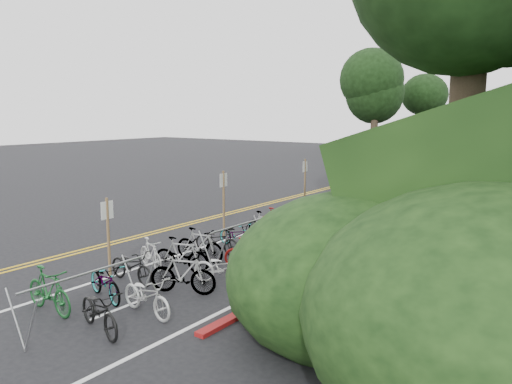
# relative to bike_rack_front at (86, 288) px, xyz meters

# --- Properties ---
(ground) EXTENTS (120.00, 120.00, 0.00)m
(ground) POSITION_rel_bike_rack_front_xyz_m (-3.37, 3.01, -0.89)
(ground) COLOR black
(ground) RESTS_ON ground
(road_markings) EXTENTS (7.47, 80.00, 0.01)m
(road_markings) POSITION_rel_bike_rack_front_xyz_m (-2.73, 13.10, -0.89)
(road_markings) COLOR gold
(road_markings) RESTS_ON ground
(red_curb) EXTENTS (0.25, 28.00, 0.10)m
(red_curb) POSITION_rel_bike_rack_front_xyz_m (2.33, 15.01, -0.84)
(red_curb) COLOR maroon
(red_curb) RESTS_ON ground
(bike_rack_front) EXTENTS (1.17, 3.08, 1.22)m
(bike_rack_front) POSITION_rel_bike_rack_front_xyz_m (0.00, 0.00, 0.00)
(bike_rack_front) COLOR gray
(bike_rack_front) RESTS_ON ground
(bike_racks_rest) EXTENTS (1.14, 23.00, 1.17)m
(bike_racks_rest) POSITION_rel_bike_rack_front_xyz_m (-0.37, 16.01, -0.04)
(bike_racks_rest) COLOR gray
(bike_racks_rest) RESTS_ON ground
(signpost_near) EXTENTS (0.08, 0.40, 2.31)m
(signpost_near) POSITION_rel_bike_rack_front_xyz_m (-2.28, 2.37, 0.43)
(signpost_near) COLOR brown
(signpost_near) RESTS_ON ground
(signposts_rest) EXTENTS (0.08, 18.40, 2.50)m
(signposts_rest) POSITION_rel_bike_rack_front_xyz_m (-2.77, 17.01, 0.54)
(signposts_rest) COLOR brown
(signposts_rest) RESTS_ON ground
(bike_front) EXTENTS (0.89, 1.56, 0.91)m
(bike_front) POSITION_rel_bike_rack_front_xyz_m (-2.03, 3.67, -0.44)
(bike_front) COLOR beige
(bike_front) RESTS_ON ground
(bike_valet) EXTENTS (3.10, 11.40, 1.09)m
(bike_valet) POSITION_rel_bike_rack_front_xyz_m (-0.49, 4.34, -0.40)
(bike_valet) COLOR #144C1E
(bike_valet) RESTS_ON ground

